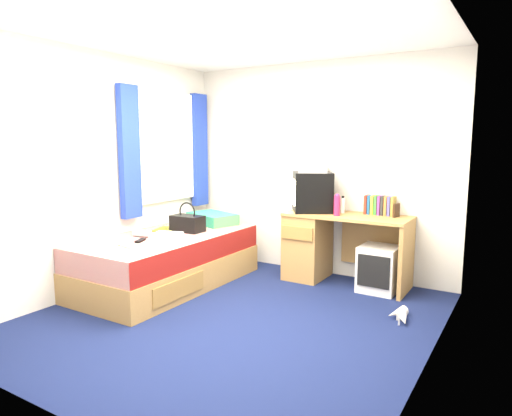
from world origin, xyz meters
The scene contains 20 objects.
ground centered at (0.00, 0.00, 0.00)m, with size 3.40×3.40×0.00m, color #0C1438.
room_shell centered at (0.00, 0.00, 1.45)m, with size 3.40×3.40×3.40m.
bed centered at (-1.10, 0.39, 0.27)m, with size 1.01×2.00×0.54m.
pillow centered at (-1.10, 1.17, 0.60)m, with size 0.58×0.37×0.13m, color teal.
desk centered at (0.21, 1.44, 0.41)m, with size 1.30×0.55×0.75m.
storage_cube centered at (0.86, 1.36, 0.23)m, with size 0.37×0.37×0.47m, color silver.
crt_tv centered at (0.07, 1.44, 0.97)m, with size 0.57×0.58×0.43m.
vcr centered at (0.07, 1.44, 1.22)m, with size 0.43×0.31×0.08m, color #A8A8AA.
book_row centered at (0.78, 1.60, 0.85)m, with size 0.31×0.13×0.20m.
picture_frame centered at (0.97, 1.53, 0.82)m, with size 0.02×0.12×0.14m, color black.
pink_water_bottle centered at (0.42, 1.30, 0.85)m, with size 0.07×0.07×0.21m, color #E21F4D.
aerosol_can centered at (0.40, 1.52, 0.83)m, with size 0.05×0.05×0.16m, color silver.
handbag centered at (-1.05, 0.66, 0.64)m, with size 0.36×0.20×0.32m.
towel centered at (-0.88, 0.14, 0.58)m, with size 0.27×0.22×0.09m, color white.
magazine centered at (-1.31, 0.60, 0.55)m, with size 0.21×0.28×0.01m, color gold.
water_bottle centered at (-1.26, 0.19, 0.58)m, with size 0.07×0.07×0.20m, color #B3BEC5.
colour_swatch_fan centered at (-1.05, -0.21, 0.55)m, with size 0.22×0.06×0.01m, color yellow.
remote_control centered at (-1.12, 0.02, 0.55)m, with size 0.05×0.16×0.02m, color black.
window_assembly centered at (-1.55, 0.90, 1.42)m, with size 0.11×1.42×1.40m.
white_heels centered at (1.25, 0.69, 0.04)m, with size 0.25×0.34×0.09m.
Camera 1 is at (2.14, -3.12, 1.52)m, focal length 32.00 mm.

